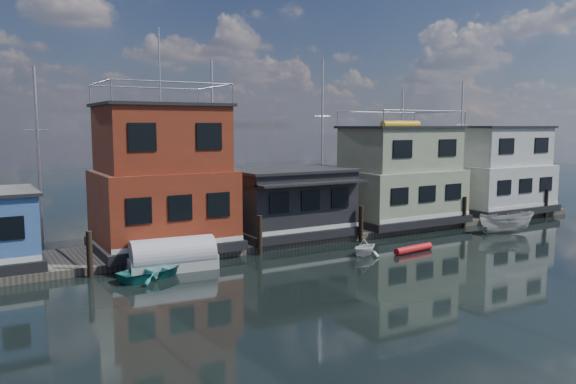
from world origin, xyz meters
TOP-DOWN VIEW (x-y plane):
  - ground at (0.00, 0.00)m, footprint 160.00×160.00m
  - dock at (0.00, 12.00)m, footprint 48.00×5.00m
  - houseboat_red at (-8.50, 12.00)m, footprint 7.40×5.90m
  - houseboat_dark at (-0.50, 11.98)m, footprint 7.40×6.10m
  - houseboat_green at (8.50, 12.00)m, footprint 8.40×5.90m
  - houseboat_white at (18.50, 12.00)m, footprint 8.40×5.90m
  - pilings at (-0.33, 9.20)m, footprint 42.28×0.28m
  - background_masts at (4.76, 18.00)m, footprint 36.40×0.16m
  - red_kayak at (3.72, 5.33)m, footprint 2.80×0.70m
  - dinghy_white at (0.88, 6.12)m, footprint 2.32×2.14m
  - dinghy_teal at (-10.46, 7.57)m, footprint 3.99×3.31m
  - motorboat at (13.02, 6.52)m, footprint 3.97×2.88m
  - tarp_runabout at (-9.22, 8.48)m, footprint 4.41×2.08m

SIDE VIEW (x-z plane):
  - ground at x=0.00m, z-range 0.00..0.00m
  - dock at x=0.00m, z-range 0.00..0.40m
  - red_kayak at x=3.72m, z-range 0.00..0.41m
  - dinghy_teal at x=-10.46m, z-range 0.00..0.71m
  - dinghy_white at x=0.88m, z-range 0.00..1.02m
  - tarp_runabout at x=-9.22m, z-range -0.22..1.51m
  - motorboat at x=13.02m, z-range 0.00..1.44m
  - pilings at x=-0.33m, z-range 0.00..2.20m
  - houseboat_dark at x=-0.50m, z-range 0.39..4.45m
  - houseboat_white at x=18.50m, z-range 0.21..6.87m
  - houseboat_green at x=8.50m, z-range 0.03..7.06m
  - houseboat_red at x=-8.50m, z-range -1.83..10.03m
  - background_masts at x=4.76m, z-range -0.45..11.55m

